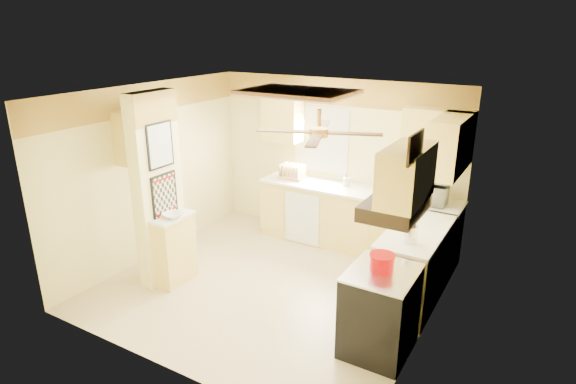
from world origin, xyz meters
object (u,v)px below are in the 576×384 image
Objects in this scene: stove at (380,311)px; dutch_oven at (382,262)px; microwave at (428,193)px; bowl at (173,215)px; kettle at (411,234)px.

dutch_oven is (-0.02, 0.02, 0.54)m from stove.
microwave reaches higher than stove.
microwave reaches higher than dutch_oven.
dutch_oven is at bearing 91.71° from microwave.
bowl is 2.73m from dutch_oven.
kettle is at bearing 96.12° from microwave.
dutch_oven is (2.73, 0.06, 0.03)m from bowl.
microwave reaches higher than bowl.
stove is 0.54m from dutch_oven.
stove is 2.21m from microwave.
microwave is at bearing 93.47° from stove.
dutch_oven reaches higher than bowl.
dutch_oven is 1.14× the size of kettle.
bowl is at bearing 38.15° from microwave.
kettle reaches higher than bowl.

